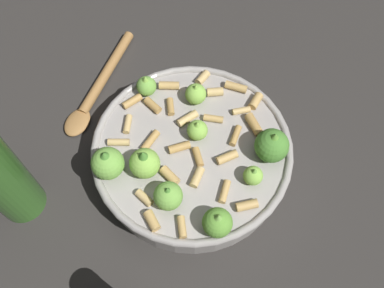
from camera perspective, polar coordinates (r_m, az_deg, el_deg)
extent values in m
plane|color=#2D2B28|center=(0.64, 0.00, -2.63)|extent=(2.40, 2.40, 0.00)
cylinder|color=#9E9993|center=(0.61, 0.00, -1.58)|extent=(0.27, 0.27, 0.05)
torus|color=#9E9993|center=(0.59, 0.00, -0.46)|extent=(0.28, 0.28, 0.01)
sphere|color=#609E38|center=(0.53, 3.41, -10.44)|extent=(0.04, 0.04, 0.04)
cone|color=#75B247|center=(0.51, 3.52, -9.80)|extent=(0.02, 0.02, 0.01)
sphere|color=#8CC64C|center=(0.56, 8.15, -4.20)|extent=(0.03, 0.03, 0.03)
cone|color=#75B247|center=(0.55, 8.33, -3.62)|extent=(0.01, 0.01, 0.01)
sphere|color=#75B247|center=(0.54, -2.73, -7.11)|extent=(0.04, 0.04, 0.04)
cone|color=#4C8933|center=(0.52, -2.82, -6.40)|extent=(0.02, 0.02, 0.01)
sphere|color=#75B247|center=(0.56, -11.20, -2.55)|extent=(0.04, 0.04, 0.04)
cone|color=#4C8933|center=(0.55, -11.59, -1.58)|extent=(0.02, 0.02, 0.02)
sphere|color=#75B247|center=(0.63, -6.11, 7.70)|extent=(0.03, 0.03, 0.03)
cone|color=#8CC64C|center=(0.62, -6.25, 8.56)|extent=(0.01, 0.01, 0.01)
sphere|color=#4C8933|center=(0.57, 10.60, -0.21)|extent=(0.05, 0.05, 0.05)
cone|color=#609E38|center=(0.55, 10.97, 0.87)|extent=(0.02, 0.02, 0.02)
sphere|color=#8CC64C|center=(0.58, 0.86, 1.81)|extent=(0.03, 0.03, 0.03)
cone|color=#8CC64C|center=(0.57, 0.88, 2.56)|extent=(0.01, 0.01, 0.01)
sphere|color=#8CC64C|center=(0.56, -6.34, -2.58)|extent=(0.04, 0.04, 0.04)
cone|color=#4C8933|center=(0.54, -6.57, -1.57)|extent=(0.02, 0.02, 0.02)
sphere|color=#8CC64C|center=(0.62, 0.50, 6.70)|extent=(0.03, 0.03, 0.03)
cone|color=#8CC64C|center=(0.60, 0.51, 7.55)|extent=(0.01, 0.01, 0.01)
cylinder|color=tan|center=(0.61, -0.59, 3.44)|extent=(0.03, 0.03, 0.01)
cylinder|color=tan|center=(0.61, -8.62, 2.60)|extent=(0.02, 0.03, 0.01)
cylinder|color=tan|center=(0.61, 2.87, 3.42)|extent=(0.03, 0.01, 0.01)
cylinder|color=tan|center=(0.63, 8.49, 5.69)|extent=(0.02, 0.03, 0.01)
cylinder|color=tan|center=(0.62, 6.62, 4.45)|extent=(0.03, 0.02, 0.01)
cylinder|color=tan|center=(0.56, 4.38, -6.35)|extent=(0.01, 0.03, 0.01)
cylinder|color=tan|center=(0.63, 3.06, 6.98)|extent=(0.03, 0.02, 0.01)
cylinder|color=tan|center=(0.56, -2.98, -4.26)|extent=(0.03, 0.02, 0.01)
cylinder|color=tan|center=(0.58, 4.65, -1.91)|extent=(0.03, 0.03, 0.01)
cylinder|color=tan|center=(0.65, 1.43, 8.83)|extent=(0.02, 0.03, 0.01)
cylinder|color=tan|center=(0.64, -3.08, 7.82)|extent=(0.03, 0.02, 0.01)
cylinder|color=tan|center=(0.56, 0.69, -4.45)|extent=(0.01, 0.03, 0.01)
cylinder|color=tan|center=(0.59, -5.59, 0.43)|extent=(0.02, 0.03, 0.01)
cylinder|color=tan|center=(0.64, 5.90, 7.60)|extent=(0.03, 0.01, 0.01)
cylinder|color=tan|center=(0.63, -7.99, 5.67)|extent=(0.03, 0.03, 0.01)
cylinder|color=tan|center=(0.54, -1.37, -11.02)|extent=(0.02, 0.03, 0.01)
cylinder|color=tan|center=(0.60, -9.76, 0.24)|extent=(0.03, 0.02, 0.01)
cylinder|color=tan|center=(0.60, 5.83, 1.12)|extent=(0.01, 0.03, 0.01)
cylinder|color=tan|center=(0.58, -1.68, -0.44)|extent=(0.03, 0.03, 0.01)
cylinder|color=tan|center=(0.55, 7.34, -8.12)|extent=(0.03, 0.03, 0.01)
cylinder|color=tan|center=(0.62, -2.89, 5.01)|extent=(0.02, 0.03, 0.01)
cylinder|color=tan|center=(0.58, 0.80, -1.74)|extent=(0.02, 0.03, 0.01)
cylinder|color=tan|center=(0.61, 8.27, 2.59)|extent=(0.03, 0.03, 0.01)
cylinder|color=tan|center=(0.54, -5.37, -10.17)|extent=(0.03, 0.03, 0.01)
cylinder|color=tan|center=(0.56, -6.39, -7.15)|extent=(0.03, 0.02, 0.01)
cylinder|color=tan|center=(0.62, -5.27, 5.16)|extent=(0.03, 0.02, 0.01)
cylinder|color=#9E703D|center=(0.73, -11.28, 9.44)|extent=(0.02, 0.17, 0.02)
ellipsoid|color=#9E703D|center=(0.69, -15.00, 2.92)|extent=(0.04, 0.05, 0.01)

